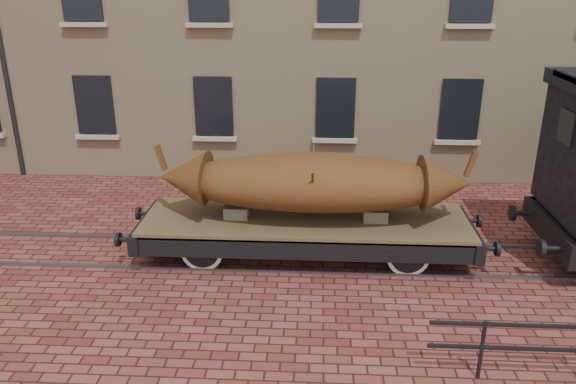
{
  "coord_description": "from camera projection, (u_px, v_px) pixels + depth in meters",
  "views": [
    {
      "loc": [
        0.52,
        -10.86,
        5.64
      ],
      "look_at": [
        -0.11,
        0.5,
        1.3
      ],
      "focal_mm": 35.0,
      "sensor_mm": 36.0,
      "label": 1
    }
  ],
  "objects": [
    {
      "name": "ground",
      "position": [
        292.0,
        256.0,
        12.17
      ],
      "size": [
        90.0,
        90.0,
        0.0
      ],
      "primitive_type": "plane",
      "color": "#59231E"
    },
    {
      "name": "rail_track",
      "position": [
        292.0,
        255.0,
        12.16
      ],
      "size": [
        30.0,
        1.52,
        0.06
      ],
      "color": "#59595E",
      "rests_on": "ground"
    },
    {
      "name": "flatcar_wagon",
      "position": [
        305.0,
        226.0,
        11.89
      ],
      "size": [
        7.71,
        2.09,
        1.16
      ],
      "color": "brown",
      "rests_on": "ground"
    },
    {
      "name": "iron_boat",
      "position": [
        313.0,
        182.0,
        11.53
      ],
      "size": [
        6.51,
        1.9,
        1.56
      ],
      "color": "#55300D",
      "rests_on": "flatcar_wagon"
    }
  ]
}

